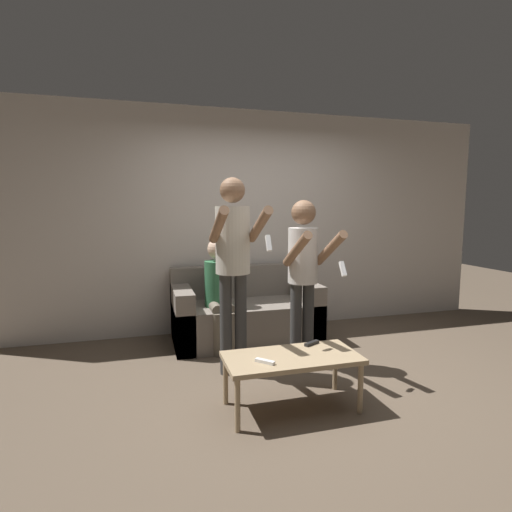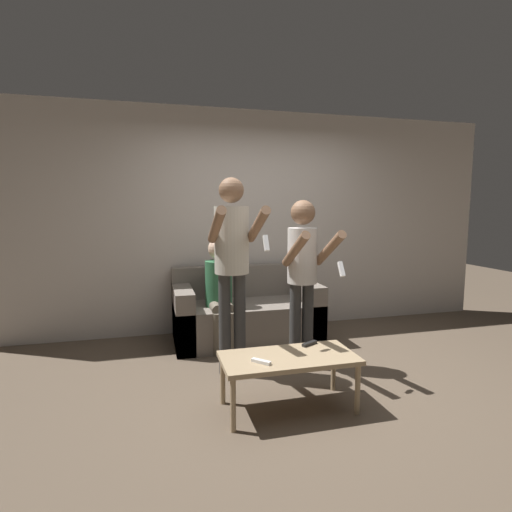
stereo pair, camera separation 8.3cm
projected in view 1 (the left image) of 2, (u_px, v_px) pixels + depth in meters
name	position (u px, v px, depth m)	size (l,w,h in m)	color
ground_plane	(308.00, 386.00, 3.44)	(14.00, 14.00, 0.00)	brown
wall_back	(253.00, 222.00, 4.99)	(6.40, 0.06, 2.70)	beige
couch	(245.00, 314.00, 4.63)	(1.64, 0.83, 0.83)	slate
person_standing_left	(233.00, 253.00, 3.56)	(0.43, 0.70, 1.79)	#383838
person_standing_right	(304.00, 266.00, 3.76)	(0.40, 0.67, 1.60)	#383838
person_seated	(219.00, 288.00, 4.32)	(0.29, 0.52, 1.19)	#6B6051
coffee_table	(292.00, 361.00, 3.01)	(1.02, 0.49, 0.42)	tan
remote_near	(265.00, 361.00, 2.86)	(0.13, 0.13, 0.02)	white
remote_far	(312.00, 343.00, 3.24)	(0.15, 0.10, 0.02)	black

